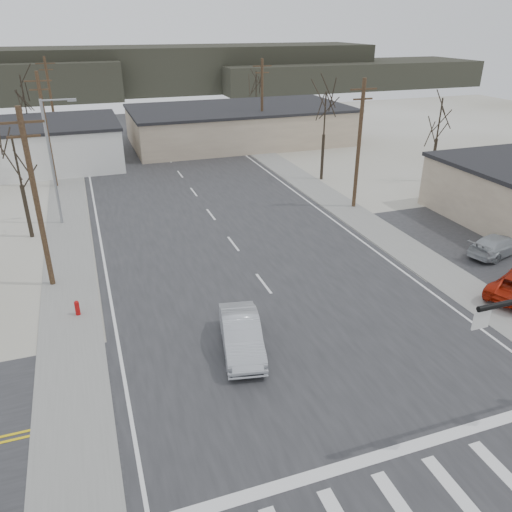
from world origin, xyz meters
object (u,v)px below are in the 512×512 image
(fire_hydrant, at_px, (77,308))
(car_parked_silver, at_px, (497,245))
(car_far_b, at_px, (134,128))
(car_parked_dark_b, at_px, (496,206))
(car_far_a, at_px, (208,129))
(sedan_crossing, at_px, (242,335))

(fire_hydrant, height_order, car_parked_silver, car_parked_silver)
(car_far_b, distance_m, car_parked_dark_b, 46.87)
(car_far_a, height_order, car_parked_dark_b, car_far_a)
(sedan_crossing, xyz_separation_m, car_parked_silver, (18.72, 4.40, -0.16))
(fire_hydrant, bearing_deg, car_far_b, 79.52)
(car_far_a, xyz_separation_m, car_far_b, (-8.85, 4.93, -0.16))
(sedan_crossing, distance_m, car_far_a, 47.57)
(sedan_crossing, distance_m, car_far_b, 51.40)
(car_far_a, distance_m, car_parked_dark_b, 38.61)
(car_far_a, height_order, car_parked_silver, car_far_a)
(fire_hydrant, bearing_deg, sedan_crossing, -38.82)
(sedan_crossing, xyz_separation_m, car_far_a, (10.26, 46.45, 0.03))
(car_parked_dark_b, height_order, car_parked_silver, car_parked_silver)
(car_parked_dark_b, bearing_deg, car_far_b, 36.99)
(sedan_crossing, bearing_deg, car_parked_silver, 24.15)
(fire_hydrant, xyz_separation_m, car_far_a, (17.30, 40.78, 0.43))
(sedan_crossing, xyz_separation_m, car_far_b, (1.41, 51.38, -0.12))
(sedan_crossing, xyz_separation_m, car_parked_dark_b, (24.32, 10.49, -0.17))
(sedan_crossing, bearing_deg, car_far_a, 88.46)
(car_far_b, xyz_separation_m, car_parked_silver, (17.31, -46.98, -0.04))
(car_parked_dark_b, distance_m, car_parked_silver, 8.27)
(fire_hydrant, xyz_separation_m, car_far_b, (8.45, 45.72, 0.28))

